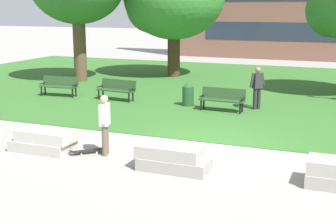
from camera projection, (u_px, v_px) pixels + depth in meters
ground_plane at (212, 143)px, 14.25m from camera, size 140.00×140.00×0.00m
grass_lawn at (269, 90)px, 23.32m from camera, size 40.00×20.00×0.02m
concrete_block_center at (44, 141)px, 13.42m from camera, size 1.88×0.90×0.64m
concrete_block_left at (172, 158)px, 11.90m from camera, size 1.85×0.90×0.64m
person_skateboarder at (105, 121)px, 12.96m from camera, size 0.35×0.60×1.71m
skateboard at (88, 151)px, 13.26m from camera, size 0.86×0.86×0.14m
park_bench_near_left at (222, 98)px, 18.52m from camera, size 1.82×0.60×0.90m
park_bench_far_left at (59, 85)px, 21.67m from camera, size 1.84×0.70×0.90m
park_bench_far_right at (117, 88)px, 20.69m from camera, size 1.85×0.73×0.90m
trash_bin at (188, 94)px, 19.52m from camera, size 0.49×0.49×0.96m
person_bystander_near_lawn at (257, 86)px, 18.75m from camera, size 0.55×0.73×1.71m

